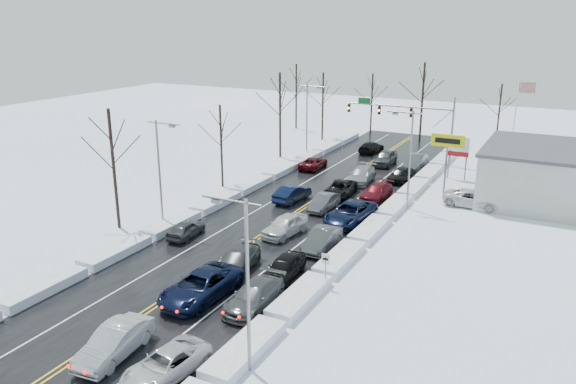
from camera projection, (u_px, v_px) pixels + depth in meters
The scene contains 44 objects.
ground at pixel (274, 227), 47.02m from camera, with size 160.00×160.00×0.00m, color white.
road_surface at pixel (285, 220), 48.71m from camera, with size 14.00×84.00×0.01m, color black.
snow_bank_left at pixel (213, 207), 52.05m from camera, with size 1.78×72.00×0.64m, color white.
snow_bank_right at pixel (368, 235), 45.37m from camera, with size 1.78×72.00×0.64m, color white.
traffic_signal_mast at pixel (411, 116), 67.58m from camera, with size 13.28×0.39×8.00m.
tires_plus_sign at pixel (448, 145), 54.46m from camera, with size 3.20×0.34×6.00m.
used_vehicles_sign at pixel (459, 149), 60.05m from camera, with size 2.20×0.22×4.65m.
speed_limit_sign at pixel (326, 264), 36.15m from camera, with size 0.55×0.09×2.35m.
flagpole at pixel (517, 117), 63.99m from camera, with size 1.87×1.20×10.00m.
streetlight_se at pixel (244, 272), 26.54m from camera, with size 3.20×0.25×9.00m.
streetlight_ne at pixel (408, 152), 50.26m from camera, with size 3.20×0.25×9.00m.
streetlight_sw at pixel (161, 165), 45.69m from camera, with size 3.20×0.25×9.00m.
streetlight_nw at pixel (308, 115), 69.41m from camera, with size 3.20×0.25×9.00m.
tree_left_b at pixel (112, 146), 44.90m from camera, with size 4.00×4.00×10.00m.
tree_left_c at pixel (221, 130), 56.64m from camera, with size 3.40×3.40×8.50m.
tree_left_d at pixel (280, 99), 68.39m from camera, with size 4.20×4.20×10.50m.
tree_left_e at pixel (323, 93), 78.59m from camera, with size 3.80×3.80×9.50m.
tree_far_a at pixel (296, 84), 86.73m from camera, with size 4.00×4.00×10.00m.
tree_far_b at pixel (372, 92), 82.51m from camera, with size 3.60×3.60×9.00m.
tree_far_c at pixel (423, 87), 76.88m from camera, with size 4.40×4.40×11.00m.
tree_far_d at pixel (500, 103), 74.28m from camera, with size 3.40×3.40×8.50m.
queued_car_1 at pixel (116, 356), 29.20m from camera, with size 1.72×4.94×1.63m, color #AEB1B7.
queued_car_2 at pixel (202, 298), 35.16m from camera, with size 2.86×6.21×1.72m, color black.
queued_car_3 at pixel (237, 270), 39.10m from camera, with size 2.06×5.07×1.47m, color #3C3E40.
queued_car_4 at pixel (285, 235), 45.43m from camera, with size 1.93×4.80×1.63m, color silver.
queued_car_5 at pixel (324, 210), 51.33m from camera, with size 1.53×4.38×1.44m, color #45484B.
queued_car_6 at pixel (340, 196), 55.31m from camera, with size 2.41×5.23×1.45m, color black.
queued_car_7 at pixel (361, 182), 59.91m from camera, with size 2.22×5.47×1.59m, color gray.
queued_car_8 at pixel (385, 165), 66.92m from camera, with size 2.02×5.01×1.71m, color #393B3D.
queued_car_10 at pixel (167, 376), 27.56m from camera, with size 2.23×4.83×1.34m, color silver.
queued_car_11 at pixel (254, 307), 34.15m from camera, with size 2.11×5.18×1.50m, color #474A4C.
queued_car_12 at pixel (284, 278), 37.92m from camera, with size 1.82×4.52×1.54m, color black.
queued_car_13 at pixel (322, 249), 42.65m from camera, with size 1.65×4.74×1.56m, color #3B3E40.
queued_car_14 at pixel (350, 222), 48.19m from camera, with size 2.86×6.20×1.72m, color black.
queued_car_15 at pixel (376, 199), 54.33m from camera, with size 2.03×5.00×1.45m, color #540B13.
queued_car_16 at pixel (400, 181), 60.20m from camera, with size 1.75×4.36×1.49m, color black.
queued_car_17 at pixel (415, 169), 65.17m from camera, with size 1.81×5.18×1.71m, color #434648.
oncoming_car_0 at pixel (292, 201), 53.73m from camera, with size 1.64×4.71×1.55m, color black.
oncoming_car_1 at pixel (313, 168), 65.27m from camera, with size 2.23×4.83×1.34m, color #47090E.
oncoming_car_2 at pixel (371, 152), 73.04m from camera, with size 1.98×4.88×1.41m, color black.
oncoming_car_3 at pixel (186, 237), 44.99m from camera, with size 1.60×3.97×1.35m, color #393B3E.
parked_car_0 at pixel (473, 207), 52.11m from camera, with size 2.56×5.55×1.54m, color silver.
parked_car_1 at pixel (513, 199), 54.28m from camera, with size 2.03×5.00×1.45m, color #383A3C.
parked_car_2 at pixel (501, 184), 59.08m from camera, with size 1.88×4.68×1.60m, color silver.
Camera 1 is at (21.30, -38.50, 16.87)m, focal length 35.00 mm.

